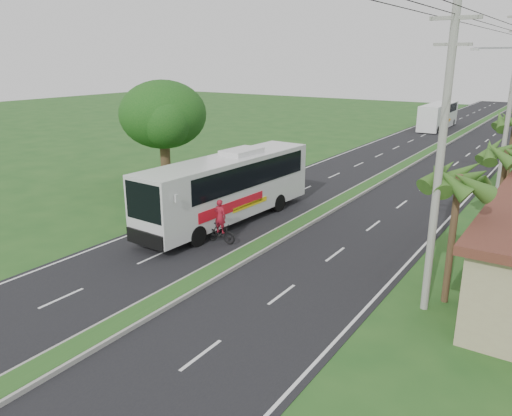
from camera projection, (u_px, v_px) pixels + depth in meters
The scene contains 13 objects.
ground at pixel (212, 274), 21.55m from camera, with size 180.00×180.00×0.00m, color #204D1C.
road_asphalt at pixel (377, 181), 37.51m from camera, with size 14.00×160.00×0.02m, color black.
median_strip at pixel (377, 180), 37.49m from camera, with size 1.20×160.00×0.18m.
lane_edge_left at pixel (299, 171), 41.05m from camera, with size 0.12×160.00×0.01m, color silver.
lane_edge_right at pixel (471, 195), 33.99m from camera, with size 0.12×160.00×0.01m, color silver.
palm_verge_a at pixel (459, 182), 17.82m from camera, with size 2.40×2.40×5.45m.
palm_verge_b at pixel (507, 154), 24.91m from camera, with size 2.40×2.40×5.05m.
shade_tree at pixel (162, 117), 34.46m from camera, with size 6.30×6.00×7.54m.
utility_pole_a at pixel (440, 159), 17.01m from camera, with size 1.60×0.28×11.00m.
utility_pole_b at pixel (509, 105), 29.63m from camera, with size 3.20×0.28×12.00m.
coach_bus_main at pixel (229, 184), 27.84m from camera, with size 3.18×12.49×4.00m.
coach_bus_far at pixel (438, 115), 64.27m from camera, with size 2.53×11.08×3.22m.
motorcyclist at pixel (220, 227), 24.95m from camera, with size 1.71×0.60×2.28m.
Camera 1 is at (12.48, -15.46, 9.04)m, focal length 35.00 mm.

